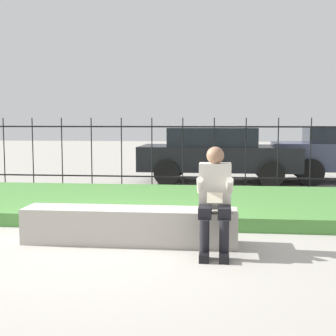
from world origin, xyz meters
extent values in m
plane|color=#A8A399|center=(0.00, 0.00, 0.00)|extent=(60.00, 60.00, 0.00)
cube|color=#ADA89E|center=(0.35, 0.00, 0.23)|extent=(2.71, 0.51, 0.45)
cube|color=gray|center=(0.35, 0.00, 0.04)|extent=(2.60, 0.47, 0.08)
cube|color=black|center=(1.31, -0.65, 0.04)|extent=(0.11, 0.26, 0.09)
cylinder|color=black|center=(1.31, -0.59, 0.27)|extent=(0.11, 0.11, 0.36)
cube|color=black|center=(1.31, -0.38, 0.51)|extent=(0.15, 0.42, 0.13)
cube|color=black|center=(1.53, -0.65, 0.04)|extent=(0.11, 0.26, 0.09)
cylinder|color=black|center=(1.53, -0.59, 0.27)|extent=(0.11, 0.11, 0.36)
cube|color=black|center=(1.53, -0.38, 0.51)|extent=(0.15, 0.42, 0.13)
cube|color=beige|center=(1.42, -0.17, 0.78)|extent=(0.38, 0.24, 0.54)
sphere|color=#8C664C|center=(1.42, -0.19, 1.15)|extent=(0.21, 0.21, 0.21)
cylinder|color=beige|center=(1.25, -0.33, 0.80)|extent=(0.08, 0.29, 0.24)
cylinder|color=beige|center=(1.59, -0.33, 0.80)|extent=(0.08, 0.29, 0.24)
cube|color=beige|center=(1.42, -0.43, 0.67)|extent=(0.18, 0.09, 0.13)
cube|color=#4C893D|center=(0.00, 2.37, 0.10)|extent=(10.88, 3.34, 0.20)
cylinder|color=black|center=(0.00, 4.45, 0.32)|extent=(8.88, 0.03, 0.03)
cylinder|color=black|center=(0.00, 4.45, 1.43)|extent=(8.88, 0.03, 0.03)
cylinder|color=black|center=(-3.41, 4.45, 0.81)|extent=(0.02, 0.02, 1.62)
cylinder|color=black|center=(-2.73, 4.45, 0.81)|extent=(0.02, 0.02, 1.62)
cylinder|color=black|center=(-2.05, 4.45, 0.81)|extent=(0.02, 0.02, 1.62)
cylinder|color=black|center=(-1.37, 4.45, 0.81)|extent=(0.02, 0.02, 1.62)
cylinder|color=black|center=(-0.68, 4.45, 0.81)|extent=(0.02, 0.02, 1.62)
cylinder|color=black|center=(0.00, 4.45, 0.81)|extent=(0.02, 0.02, 1.62)
cylinder|color=black|center=(0.68, 4.45, 0.81)|extent=(0.02, 0.02, 1.62)
cylinder|color=black|center=(1.37, 4.45, 0.81)|extent=(0.02, 0.02, 1.62)
cylinder|color=black|center=(2.05, 4.45, 0.81)|extent=(0.02, 0.02, 1.62)
cylinder|color=black|center=(2.73, 4.45, 0.81)|extent=(0.02, 0.02, 1.62)
cylinder|color=black|center=(3.41, 4.45, 0.81)|extent=(0.02, 0.02, 1.62)
cube|color=black|center=(1.48, 6.21, 0.62)|extent=(4.01, 1.77, 0.61)
cube|color=black|center=(1.32, 6.21, 1.16)|extent=(2.21, 1.54, 0.46)
cylinder|color=black|center=(2.70, 5.35, 0.31)|extent=(0.63, 0.21, 0.63)
cylinder|color=black|center=(2.72, 7.04, 0.31)|extent=(0.63, 0.21, 0.63)
cylinder|color=black|center=(0.23, 5.38, 0.31)|extent=(0.63, 0.21, 0.63)
cylinder|color=black|center=(0.25, 7.07, 0.31)|extent=(0.63, 0.21, 0.63)
cylinder|color=black|center=(3.67, 5.71, 0.33)|extent=(0.67, 0.23, 0.66)
cylinder|color=black|center=(3.75, 7.37, 0.33)|extent=(0.67, 0.23, 0.66)
camera|label=1|loc=(1.45, -5.76, 1.55)|focal=50.00mm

